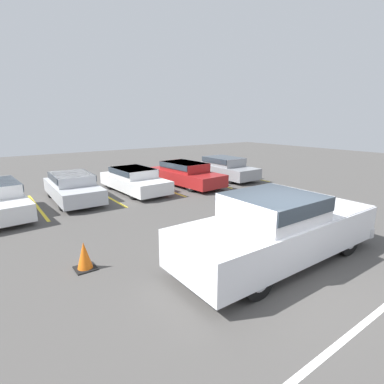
% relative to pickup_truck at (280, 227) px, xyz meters
% --- Properties ---
extents(ground_plane, '(60.00, 60.00, 0.00)m').
position_rel_pickup_truck_xyz_m(ground_plane, '(-0.55, -0.68, -0.88)').
color(ground_plane, '#4C4947').
extents(stall_stripe_b, '(0.12, 4.58, 0.01)m').
position_rel_pickup_truck_xyz_m(stall_stripe_b, '(-4.21, 8.93, -0.88)').
color(stall_stripe_b, yellow).
rests_on(stall_stripe_b, ground_plane).
extents(stall_stripe_c, '(0.12, 4.58, 0.01)m').
position_rel_pickup_truck_xyz_m(stall_stripe_c, '(-1.24, 8.93, -0.88)').
color(stall_stripe_c, yellow).
rests_on(stall_stripe_c, ground_plane).
extents(stall_stripe_d, '(0.12, 4.58, 0.01)m').
position_rel_pickup_truck_xyz_m(stall_stripe_d, '(1.73, 8.93, -0.88)').
color(stall_stripe_d, yellow).
rests_on(stall_stripe_d, ground_plane).
extents(stall_stripe_e, '(0.12, 4.58, 0.01)m').
position_rel_pickup_truck_xyz_m(stall_stripe_e, '(4.69, 8.93, -0.88)').
color(stall_stripe_e, yellow).
rests_on(stall_stripe_e, ground_plane).
extents(stall_stripe_f, '(0.12, 4.58, 0.01)m').
position_rel_pickup_truck_xyz_m(stall_stripe_f, '(7.66, 8.93, -0.88)').
color(stall_stripe_f, yellow).
rests_on(stall_stripe_f, ground_plane).
extents(aisle_stripe_foreground, '(8.51, 0.12, 0.01)m').
position_rel_pickup_truck_xyz_m(aisle_stripe_foreground, '(-0.01, -2.54, -0.88)').
color(aisle_stripe_foreground, white).
rests_on(aisle_stripe_foreground, ground_plane).
extents(pickup_truck, '(5.86, 2.10, 1.77)m').
position_rel_pickup_truck_xyz_m(pickup_truck, '(0.00, 0.00, 0.00)').
color(pickup_truck, silver).
rests_on(pickup_truck, ground_plane).
extents(parked_sedan_b, '(1.83, 4.30, 1.21)m').
position_rel_pickup_truck_xyz_m(parked_sedan_b, '(-2.70, 9.09, -0.24)').
color(parked_sedan_b, '#B7BABF').
rests_on(parked_sedan_b, ground_plane).
extents(parked_sedan_c, '(1.92, 4.53, 1.18)m').
position_rel_pickup_truck_xyz_m(parked_sedan_c, '(0.26, 9.09, -0.25)').
color(parked_sedan_c, silver).
rests_on(parked_sedan_c, ground_plane).
extents(parked_sedan_d, '(2.10, 4.90, 1.25)m').
position_rel_pickup_truck_xyz_m(parked_sedan_d, '(3.19, 8.82, -0.21)').
color(parked_sedan_d, maroon).
rests_on(parked_sedan_d, ground_plane).
extents(parked_sedan_e, '(1.76, 4.41, 1.30)m').
position_rel_pickup_truck_xyz_m(parked_sedan_e, '(6.19, 8.97, -0.19)').
color(parked_sedan_e, gray).
rests_on(parked_sedan_e, ground_plane).
extents(traffic_cone, '(0.49, 0.49, 0.69)m').
position_rel_pickup_truck_xyz_m(traffic_cone, '(-4.21, 2.41, -0.56)').
color(traffic_cone, black).
rests_on(traffic_cone, ground_plane).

